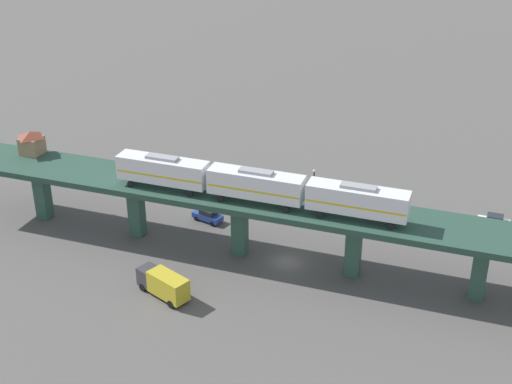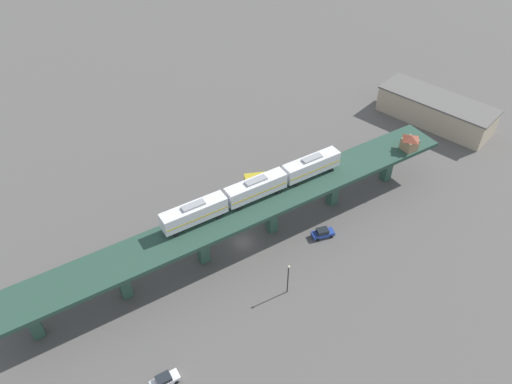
# 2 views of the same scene
# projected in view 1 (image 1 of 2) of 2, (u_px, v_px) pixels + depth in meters

# --- Properties ---
(ground_plane) EXTENTS (400.00, 400.00, 0.00)m
(ground_plane) POSITION_uv_depth(u_px,v_px,m) (287.00, 262.00, 91.93)
(ground_plane) COLOR #514F4C
(elevated_viaduct) EXTENTS (34.16, 90.60, 8.64)m
(elevated_viaduct) POSITION_uv_depth(u_px,v_px,m) (290.00, 212.00, 88.58)
(elevated_viaduct) COLOR #244135
(elevated_viaduct) RESTS_ON ground
(subway_train) EXTENTS (13.24, 36.47, 4.45)m
(subway_train) POSITION_uv_depth(u_px,v_px,m) (256.00, 184.00, 86.89)
(subway_train) COLOR silver
(subway_train) RESTS_ON elevated_viaduct
(signal_hut) EXTENTS (4.00, 4.00, 3.40)m
(signal_hut) POSITION_uv_depth(u_px,v_px,m) (31.00, 142.00, 100.96)
(signal_hut) COLOR #8C7251
(signal_hut) RESTS_ON elevated_viaduct
(street_car_blue) EXTENTS (3.83, 4.69, 1.89)m
(street_car_blue) POSITION_uv_depth(u_px,v_px,m) (208.00, 215.00, 101.40)
(street_car_blue) COLOR #233D93
(street_car_blue) RESTS_ON ground
(street_car_white) EXTENTS (3.06, 4.74, 1.89)m
(street_car_white) POSITION_uv_depth(u_px,v_px,m) (494.00, 221.00, 99.79)
(street_car_white) COLOR silver
(street_car_white) RESTS_ON ground
(delivery_truck) EXTENTS (6.29, 7.01, 3.20)m
(delivery_truck) POSITION_uv_depth(u_px,v_px,m) (163.00, 283.00, 84.36)
(delivery_truck) COLOR #333338
(delivery_truck) RESTS_ON ground
(street_lamp) EXTENTS (0.44, 0.44, 6.94)m
(street_lamp) POSITION_uv_depth(u_px,v_px,m) (314.00, 188.00, 102.21)
(street_lamp) COLOR black
(street_lamp) RESTS_ON ground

